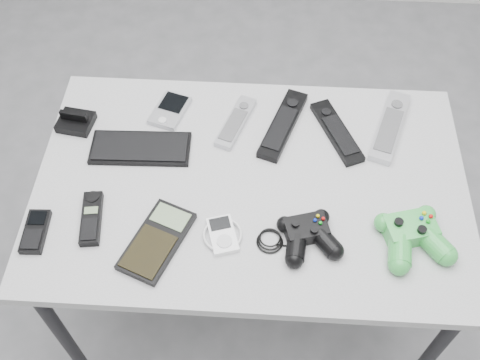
# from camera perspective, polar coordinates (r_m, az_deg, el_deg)

# --- Properties ---
(floor) EXTENTS (3.50, 3.50, 0.00)m
(floor) POSITION_cam_1_polar(r_m,az_deg,el_deg) (1.94, -0.05, -13.62)
(floor) COLOR slate
(floor) RESTS_ON ground
(desk) EXTENTS (1.04, 0.67, 0.70)m
(desk) POSITION_cam_1_polar(r_m,az_deg,el_deg) (1.40, 1.10, -1.64)
(desk) COLOR #959597
(desk) RESTS_ON floor
(pda_keyboard) EXTENTS (0.25, 0.11, 0.02)m
(pda_keyboard) POSITION_cam_1_polar(r_m,az_deg,el_deg) (1.43, -10.07, 3.24)
(pda_keyboard) COLOR black
(pda_keyboard) RESTS_ON desk
(dock_bracket) EXTENTS (0.10, 0.09, 0.05)m
(dock_bracket) POSITION_cam_1_polar(r_m,az_deg,el_deg) (1.51, -16.44, 5.96)
(dock_bracket) COLOR black
(dock_bracket) RESTS_ON desk
(pda) EXTENTS (0.11, 0.14, 0.02)m
(pda) POSITION_cam_1_polar(r_m,az_deg,el_deg) (1.50, -7.14, 7.06)
(pda) COLOR #A9AAB0
(pda) RESTS_ON desk
(remote_silver_a) EXTENTS (0.10, 0.19, 0.02)m
(remote_silver_a) POSITION_cam_1_polar(r_m,az_deg,el_deg) (1.46, -0.42, 5.93)
(remote_silver_a) COLOR #A9AAB0
(remote_silver_a) RESTS_ON desk
(remote_black_a) EXTENTS (0.13, 0.24, 0.02)m
(remote_black_a) POSITION_cam_1_polar(r_m,az_deg,el_deg) (1.46, 4.39, 5.67)
(remote_black_a) COLOR black
(remote_black_a) RESTS_ON desk
(remote_black_b) EXTENTS (0.13, 0.22, 0.02)m
(remote_black_b) POSITION_cam_1_polar(r_m,az_deg,el_deg) (1.46, 9.80, 4.88)
(remote_black_b) COLOR black
(remote_black_b) RESTS_ON desk
(remote_silver_b) EXTENTS (0.13, 0.25, 0.02)m
(remote_silver_b) POSITION_cam_1_polar(r_m,az_deg,el_deg) (1.50, 15.00, 5.31)
(remote_silver_b) COLOR #B3B3BA
(remote_silver_b) RESTS_ON desk
(mobile_phone) EXTENTS (0.05, 0.11, 0.02)m
(mobile_phone) POSITION_cam_1_polar(r_m,az_deg,el_deg) (1.35, -20.09, -4.91)
(mobile_phone) COLOR black
(mobile_phone) RESTS_ON desk
(cordless_handset) EXTENTS (0.06, 0.14, 0.02)m
(cordless_handset) POSITION_cam_1_polar(r_m,az_deg,el_deg) (1.33, -14.87, -3.77)
(cordless_handset) COLOR black
(cordless_handset) RESTS_ON desk
(calculator) EXTENTS (0.16, 0.22, 0.02)m
(calculator) POSITION_cam_1_polar(r_m,az_deg,el_deg) (1.27, -8.44, -6.11)
(calculator) COLOR black
(calculator) RESTS_ON desk
(mp3_player) EXTENTS (0.11, 0.12, 0.02)m
(mp3_player) POSITION_cam_1_polar(r_m,az_deg,el_deg) (1.26, -1.79, -5.57)
(mp3_player) COLOR white
(mp3_player) RESTS_ON desk
(controller_black) EXTENTS (0.26, 0.20, 0.05)m
(controller_black) POSITION_cam_1_polar(r_m,az_deg,el_deg) (1.26, 6.93, -5.45)
(controller_black) COLOR black
(controller_black) RESTS_ON desk
(controller_green) EXTENTS (0.19, 0.20, 0.05)m
(controller_green) POSITION_cam_1_polar(r_m,az_deg,el_deg) (1.30, 17.16, -5.29)
(controller_green) COLOR #23823F
(controller_green) RESTS_ON desk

